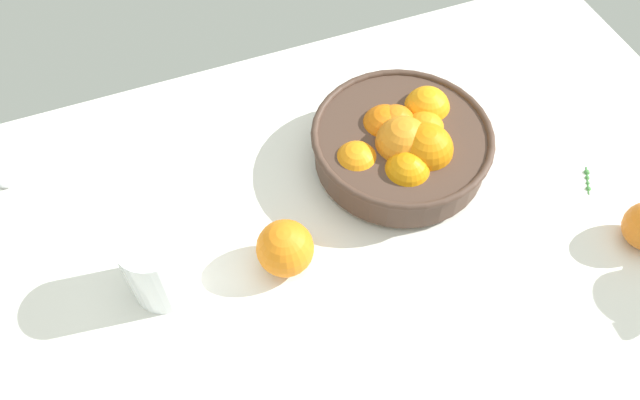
{
  "coord_description": "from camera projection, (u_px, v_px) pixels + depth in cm",
  "views": [
    {
      "loc": [
        -23.76,
        -49.06,
        82.4
      ],
      "look_at": [
        -3.94,
        2.02,
        5.11
      ],
      "focal_mm": 35.92,
      "sensor_mm": 36.0,
      "label": 1
    }
  ],
  "objects": [
    {
      "name": "ground_plane",
      "position": [
        348.0,
        227.0,
        1.0
      ],
      "size": [
        130.75,
        80.78,
        3.0
      ],
      "primitive_type": "cube",
      "color": "white"
    },
    {
      "name": "loose_orange_0",
      "position": [
        285.0,
        248.0,
        0.91
      ],
      "size": [
        8.35,
        8.35,
        8.35
      ],
      "primitive_type": "sphere",
      "color": "orange",
      "rests_on": "ground_plane"
    },
    {
      "name": "juice_glass",
      "position": [
        159.0,
        268.0,
        0.88
      ],
      "size": [
        9.2,
        9.2,
        11.9
      ],
      "color": "white",
      "rests_on": "ground_plane"
    },
    {
      "name": "herb_sprig_0",
      "position": [
        588.0,
        178.0,
        1.03
      ],
      "size": [
        3.1,
        4.98,
        1.0
      ],
      "color": "#488E45",
      "rests_on": "ground_plane"
    },
    {
      "name": "fruit_bowl",
      "position": [
        402.0,
        144.0,
        1.01
      ],
      "size": [
        28.79,
        28.79,
        11.13
      ],
      "color": "#473328",
      "rests_on": "ground_plane"
    }
  ]
}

